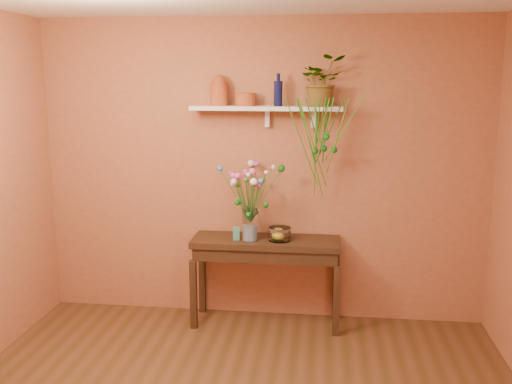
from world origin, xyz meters
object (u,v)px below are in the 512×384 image
(sideboard, at_px, (266,251))
(terracotta_jug, at_px, (219,91))
(spider_plant, at_px, (322,81))
(bouquet, at_px, (249,183))
(glass_bowl, at_px, (280,234))
(glass_vase, at_px, (250,227))
(blue_bottle, at_px, (278,93))

(sideboard, height_order, terracotta_jug, terracotta_jug)
(spider_plant, xyz_separation_m, bouquet, (-0.60, -0.15, -0.86))
(sideboard, height_order, spider_plant, spider_plant)
(terracotta_jug, relative_size, spider_plant, 0.61)
(sideboard, xyz_separation_m, glass_bowl, (0.12, -0.03, 0.17))
(glass_vase, relative_size, bouquet, 0.47)
(sideboard, height_order, blue_bottle, blue_bottle)
(sideboard, relative_size, spider_plant, 3.06)
(terracotta_jug, distance_m, blue_bottle, 0.52)
(sideboard, distance_m, glass_bowl, 0.21)
(spider_plant, height_order, bouquet, spider_plant)
(blue_bottle, height_order, glass_vase, blue_bottle)
(blue_bottle, bearing_deg, glass_vase, -148.10)
(terracotta_jug, bearing_deg, blue_bottle, -3.71)
(glass_vase, distance_m, bouquet, 0.39)
(spider_plant, bearing_deg, sideboard, -167.12)
(terracotta_jug, xyz_separation_m, blue_bottle, (0.52, -0.03, -0.01))
(terracotta_jug, distance_m, glass_vase, 1.21)
(blue_bottle, bearing_deg, terracotta_jug, 176.29)
(sideboard, height_order, bouquet, bouquet)
(sideboard, xyz_separation_m, glass_vase, (-0.14, -0.05, 0.23))
(spider_plant, bearing_deg, blue_bottle, -177.99)
(terracotta_jug, bearing_deg, glass_vase, -30.84)
(terracotta_jug, bearing_deg, bouquet, -31.22)
(terracotta_jug, height_order, bouquet, terracotta_jug)
(sideboard, height_order, glass_bowl, glass_bowl)
(terracotta_jug, bearing_deg, glass_bowl, -16.12)
(sideboard, bearing_deg, spider_plant, 12.88)
(terracotta_jug, relative_size, blue_bottle, 0.95)
(sideboard, relative_size, terracotta_jug, 4.98)
(spider_plant, height_order, glass_bowl, spider_plant)
(terracotta_jug, bearing_deg, spider_plant, -1.34)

